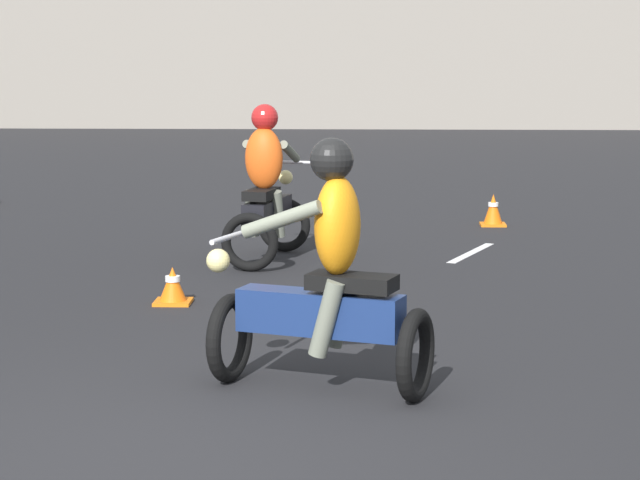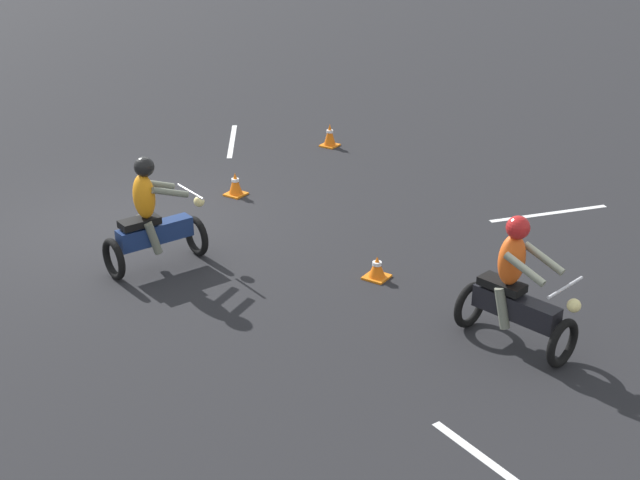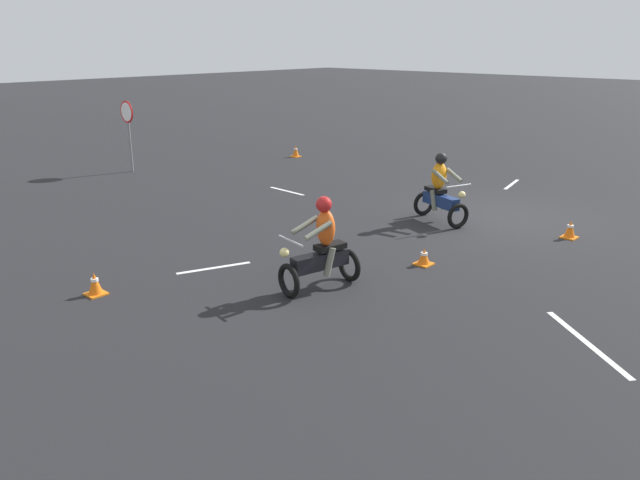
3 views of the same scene
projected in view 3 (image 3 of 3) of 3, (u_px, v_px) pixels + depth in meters
name	position (u px, v px, depth m)	size (l,w,h in m)	color
ground_plane	(499.00, 217.00, 15.42)	(120.00, 120.00, 0.00)	black
motorcycle_rider_foreground	(440.00, 192.00, 14.81)	(1.55, 1.05, 1.66)	black
motorcycle_rider_background	(322.00, 249.00, 10.76)	(0.90, 1.56, 1.66)	black
stop_sign	(128.00, 122.00, 20.16)	(0.70, 0.08, 2.30)	slate
traffic_cone_near_right	(95.00, 284.00, 10.65)	(0.32, 0.32, 0.40)	orange
traffic_cone_mid_center	(424.00, 257.00, 12.09)	(0.32, 0.32, 0.33)	orange
traffic_cone_mid_left	(570.00, 230.00, 13.70)	(0.32, 0.32, 0.40)	orange
traffic_cone_far_center	(296.00, 151.00, 23.18)	(0.32, 0.32, 0.43)	orange
lane_stripe_e	(287.00, 191.00, 17.99)	(0.10, 1.39, 0.01)	silver
lane_stripe_n	(214.00, 268.00, 11.95)	(0.10, 1.45, 0.01)	silver
lane_stripe_nw	(587.00, 342.00, 9.01)	(0.10, 2.13, 0.01)	silver
lane_stripe_s	(512.00, 184.00, 18.82)	(0.10, 1.52, 0.01)	silver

